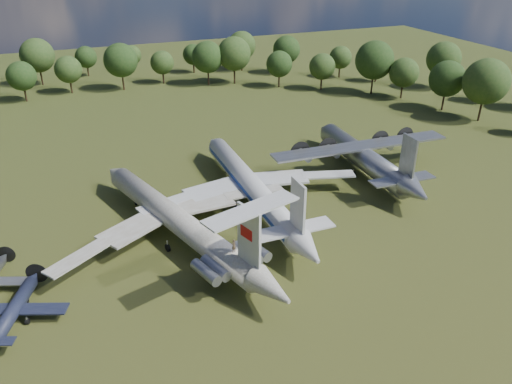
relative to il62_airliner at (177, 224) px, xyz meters
name	(u,v)px	position (x,y,z in m)	size (l,w,h in m)	color
ground	(183,236)	(0.81, 0.35, -2.47)	(300.00, 300.00, 0.00)	#243E14
il62_airliner	(177,224)	(0.00, 0.00, 0.00)	(38.67, 50.27, 4.93)	silver
tu104_jet	(251,190)	(13.95, 6.32, 0.04)	(37.53, 50.04, 5.00)	white
an12_transport	(363,160)	(37.73, 9.93, 0.11)	(35.02, 39.14, 5.15)	#A4A7AC
small_prop_west	(14,314)	(-21.85, -10.57, -1.26)	(12.01, 16.37, 2.40)	black
person_on_il62	(234,246)	(4.16, -13.16, 3.35)	(0.65, 0.43, 1.78)	#9B784E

